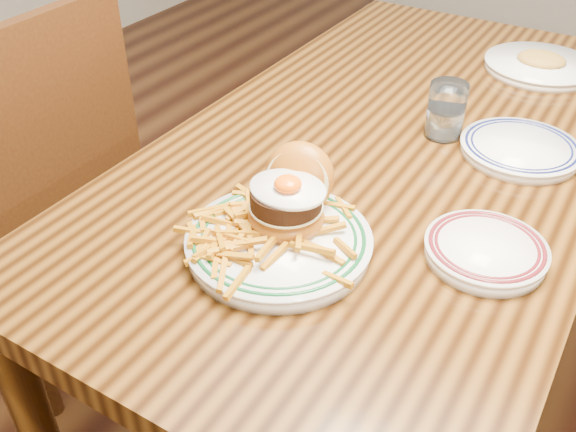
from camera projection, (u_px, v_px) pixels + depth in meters
The scene contains 8 objects.
floor at pixel (370, 375), 1.78m from camera, with size 6.00×6.00×0.00m, color black.
table at pixel (393, 173), 1.39m from camera, with size 0.85×1.60×0.75m.
chair_left at pixel (34, 193), 1.56m from camera, with size 0.48×0.48×0.99m.
main_plate at pixel (282, 225), 1.02m from camera, with size 0.30×0.32×0.14m.
side_plate at pixel (486, 250), 1.01m from camera, with size 0.19×0.19×0.03m.
rear_plate at pixel (520, 148), 1.27m from camera, with size 0.23×0.23×0.03m.
water_glass at pixel (446, 113), 1.31m from camera, with size 0.08×0.08×0.12m.
far_plate at pixel (540, 65), 1.60m from camera, with size 0.27×0.27×0.05m.
Camera 1 is at (0.41, -1.12, 1.40)m, focal length 40.00 mm.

